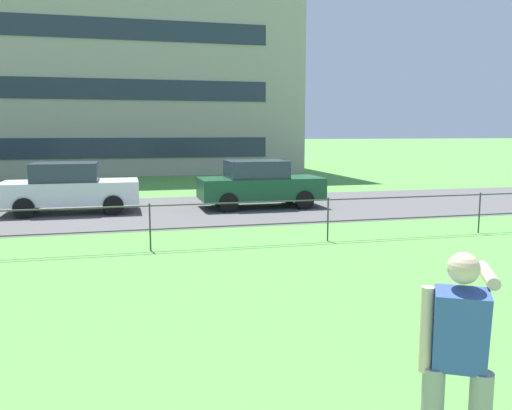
# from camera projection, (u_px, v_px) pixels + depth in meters

# --- Properties ---
(street_strip) EXTENTS (80.00, 6.89, 0.01)m
(street_strip) POSITION_uv_depth(u_px,v_px,m) (140.00, 212.00, 16.73)
(street_strip) COLOR #565454
(street_strip) RESTS_ON ground
(park_fence) EXTENTS (39.91, 0.04, 1.00)m
(park_fence) POSITION_uv_depth(u_px,v_px,m) (150.00, 219.00, 11.25)
(park_fence) COLOR #333833
(park_fence) RESTS_ON ground
(person_thrower) EXTENTS (0.76, 0.68, 1.68)m
(person_thrower) POSITION_uv_depth(u_px,v_px,m) (458.00, 360.00, 3.79)
(person_thrower) COLOR gray
(person_thrower) RESTS_ON ground
(car_white_far_right) EXTENTS (4.02, 1.84, 1.54)m
(car_white_far_right) POSITION_uv_depth(u_px,v_px,m) (70.00, 188.00, 16.42)
(car_white_far_right) COLOR silver
(car_white_far_right) RESTS_ON ground
(car_dark_green_far_left) EXTENTS (4.01, 1.83, 1.54)m
(car_dark_green_far_left) POSITION_uv_depth(u_px,v_px,m) (259.00, 184.00, 17.62)
(car_dark_green_far_left) COLOR #194C2D
(car_dark_green_far_left) RESTS_ON ground
(apartment_building_background) EXTENTS (30.47, 11.55, 19.14)m
(apartment_building_background) POSITION_uv_depth(u_px,v_px,m) (37.00, 12.00, 32.37)
(apartment_building_background) COLOR #ADA393
(apartment_building_background) RESTS_ON ground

